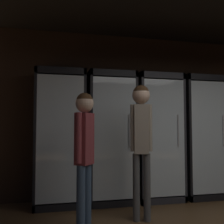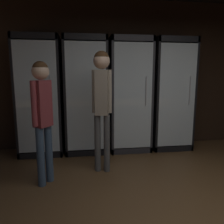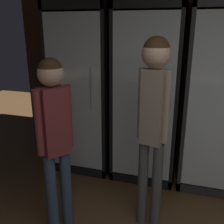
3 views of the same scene
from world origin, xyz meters
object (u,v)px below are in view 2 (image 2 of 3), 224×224
(cooler_far_left, at_px, (40,97))
(shopper_near, at_px, (102,94))
(cooler_left, at_px, (86,97))
(cooler_right, at_px, (170,96))
(cooler_center, at_px, (129,96))
(shopper_far, at_px, (42,108))

(cooler_far_left, relative_size, shopper_near, 1.19)
(shopper_near, bearing_deg, cooler_left, 102.19)
(cooler_left, height_order, cooler_right, same)
(cooler_center, relative_size, shopper_near, 1.19)
(cooler_far_left, xyz_separation_m, cooler_right, (2.41, 0.00, -0.00))
(cooler_left, xyz_separation_m, cooler_right, (1.61, -0.00, 0.00))
(cooler_far_left, xyz_separation_m, cooler_left, (0.80, 0.00, -0.01))
(shopper_far, bearing_deg, cooler_far_left, 100.98)
(cooler_right, height_order, shopper_near, cooler_right)
(cooler_left, relative_size, shopper_far, 1.31)
(cooler_left, height_order, shopper_far, cooler_left)
(cooler_center, xyz_separation_m, shopper_near, (-0.60, -0.94, 0.14))
(cooler_left, height_order, shopper_near, cooler_left)
(cooler_far_left, relative_size, cooler_left, 1.00)
(cooler_far_left, relative_size, cooler_right, 1.00)
(cooler_center, bearing_deg, cooler_far_left, -179.97)
(cooler_left, height_order, cooler_center, same)
(cooler_far_left, bearing_deg, shopper_far, -79.02)
(cooler_far_left, height_order, cooler_center, same)
(cooler_far_left, bearing_deg, cooler_left, 0.11)
(cooler_left, distance_m, shopper_far, 1.35)
(shopper_near, bearing_deg, cooler_right, 33.91)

